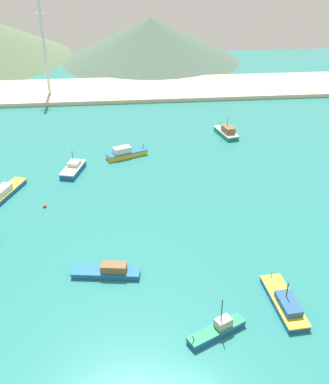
{
  "coord_description": "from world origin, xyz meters",
  "views": [
    {
      "loc": [
        -7.24,
        -34.74,
        46.21
      ],
      "look_at": [
        0.43,
        41.93,
        2.64
      ],
      "focal_mm": 43.35,
      "sensor_mm": 36.0,
      "label": 1
    }
  ],
  "objects_px": {
    "fishing_boat_10": "(5,191)",
    "fishing_boat_7": "(285,302)",
    "fishing_boat_12": "(108,271)",
    "radio_tower": "(44,47)",
    "fishing_boat_2": "(73,169)",
    "fishing_boat_9": "(126,153)",
    "fishing_boat_11": "(227,132)",
    "buoy_1": "(45,207)",
    "fishing_boat_13": "(218,330)"
  },
  "relations": [
    {
      "from": "fishing_boat_10",
      "to": "fishing_boat_7",
      "type": "bearing_deg",
      "value": -38.66
    },
    {
      "from": "fishing_boat_12",
      "to": "radio_tower",
      "type": "distance_m",
      "value": 93.06
    },
    {
      "from": "fishing_boat_2",
      "to": "fishing_boat_9",
      "type": "bearing_deg",
      "value": 29.91
    },
    {
      "from": "fishing_boat_11",
      "to": "buoy_1",
      "type": "bearing_deg",
      "value": -143.34
    },
    {
      "from": "fishing_boat_11",
      "to": "fishing_boat_12",
      "type": "height_order",
      "value": "fishing_boat_11"
    },
    {
      "from": "fishing_boat_2",
      "to": "fishing_boat_10",
      "type": "xyz_separation_m",
      "value": [
        -12.77,
        -8.92,
        -0.0
      ]
    },
    {
      "from": "radio_tower",
      "to": "fishing_boat_10",
      "type": "bearing_deg",
      "value": -91.54
    },
    {
      "from": "fishing_boat_12",
      "to": "buoy_1",
      "type": "relative_size",
      "value": 13.91
    },
    {
      "from": "fishing_boat_12",
      "to": "fishing_boat_13",
      "type": "xyz_separation_m",
      "value": [
        14.36,
        -13.38,
        -0.04
      ]
    },
    {
      "from": "fishing_boat_2",
      "to": "fishing_boat_12",
      "type": "relative_size",
      "value": 0.81
    },
    {
      "from": "fishing_boat_9",
      "to": "buoy_1",
      "type": "bearing_deg",
      "value": -127.07
    },
    {
      "from": "fishing_boat_7",
      "to": "fishing_boat_13",
      "type": "bearing_deg",
      "value": -158.37
    },
    {
      "from": "fishing_boat_2",
      "to": "fishing_boat_9",
      "type": "xyz_separation_m",
      "value": [
        11.63,
        6.69,
        0.17
      ]
    },
    {
      "from": "fishing_boat_9",
      "to": "fishing_boat_13",
      "type": "relative_size",
      "value": 1.19
    },
    {
      "from": "fishing_boat_11",
      "to": "buoy_1",
      "type": "height_order",
      "value": "fishing_boat_11"
    },
    {
      "from": "buoy_1",
      "to": "fishing_boat_13",
      "type": "bearing_deg",
      "value": -52.6
    },
    {
      "from": "radio_tower",
      "to": "fishing_boat_11",
      "type": "bearing_deg",
      "value": -37.07
    },
    {
      "from": "fishing_boat_10",
      "to": "fishing_boat_11",
      "type": "xyz_separation_m",
      "value": [
        50.67,
        25.85,
        0.23
      ]
    },
    {
      "from": "fishing_boat_2",
      "to": "buoy_1",
      "type": "xyz_separation_m",
      "value": [
        -4.43,
        -14.57,
        -0.66
      ]
    },
    {
      "from": "buoy_1",
      "to": "fishing_boat_2",
      "type": "bearing_deg",
      "value": 73.09
    },
    {
      "from": "radio_tower",
      "to": "fishing_boat_2",
      "type": "bearing_deg",
      "value": -78.39
    },
    {
      "from": "fishing_boat_7",
      "to": "fishing_boat_13",
      "type": "relative_size",
      "value": 1.33
    },
    {
      "from": "fishing_boat_7",
      "to": "fishing_boat_9",
      "type": "relative_size",
      "value": 1.12
    },
    {
      "from": "fishing_boat_7",
      "to": "fishing_boat_11",
      "type": "distance_m",
      "value": 62.37
    },
    {
      "from": "fishing_boat_9",
      "to": "fishing_boat_10",
      "type": "distance_m",
      "value": 28.97
    },
    {
      "from": "fishing_boat_12",
      "to": "radio_tower",
      "type": "xyz_separation_m",
      "value": [
        -18.89,
        89.91,
        14.86
      ]
    },
    {
      "from": "fishing_boat_9",
      "to": "fishing_boat_11",
      "type": "xyz_separation_m",
      "value": [
        26.26,
        10.24,
        0.06
      ]
    },
    {
      "from": "fishing_boat_9",
      "to": "fishing_boat_11",
      "type": "relative_size",
      "value": 1.09
    },
    {
      "from": "fishing_boat_2",
      "to": "buoy_1",
      "type": "relative_size",
      "value": 11.33
    },
    {
      "from": "buoy_1",
      "to": "radio_tower",
      "type": "xyz_separation_m",
      "value": [
        -6.65,
        68.51,
        15.47
      ]
    },
    {
      "from": "fishing_boat_9",
      "to": "radio_tower",
      "type": "distance_m",
      "value": 54.43
    },
    {
      "from": "fishing_boat_2",
      "to": "fishing_boat_9",
      "type": "relative_size",
      "value": 0.87
    },
    {
      "from": "fishing_boat_13",
      "to": "radio_tower",
      "type": "bearing_deg",
      "value": 107.84
    },
    {
      "from": "fishing_boat_13",
      "to": "buoy_1",
      "type": "height_order",
      "value": "fishing_boat_13"
    },
    {
      "from": "fishing_boat_10",
      "to": "fishing_boat_11",
      "type": "distance_m",
      "value": 56.88
    },
    {
      "from": "fishing_boat_13",
      "to": "radio_tower",
      "type": "height_order",
      "value": "radio_tower"
    },
    {
      "from": "fishing_boat_12",
      "to": "buoy_1",
      "type": "xyz_separation_m",
      "value": [
        -12.23,
        21.4,
        -0.62
      ]
    },
    {
      "from": "fishing_boat_9",
      "to": "fishing_boat_12",
      "type": "distance_m",
      "value": 42.84
    },
    {
      "from": "fishing_boat_9",
      "to": "fishing_boat_10",
      "type": "height_order",
      "value": "fishing_boat_9"
    },
    {
      "from": "fishing_boat_2",
      "to": "fishing_boat_11",
      "type": "height_order",
      "value": "fishing_boat_11"
    },
    {
      "from": "fishing_boat_12",
      "to": "fishing_boat_7",
      "type": "bearing_deg",
      "value": -20.44
    },
    {
      "from": "fishing_boat_2",
      "to": "fishing_boat_11",
      "type": "bearing_deg",
      "value": 24.07
    },
    {
      "from": "fishing_boat_11",
      "to": "fishing_boat_13",
      "type": "height_order",
      "value": "fishing_boat_13"
    },
    {
      "from": "fishing_boat_12",
      "to": "fishing_boat_13",
      "type": "relative_size",
      "value": 1.27
    },
    {
      "from": "fishing_boat_13",
      "to": "buoy_1",
      "type": "bearing_deg",
      "value": 127.4
    },
    {
      "from": "fishing_boat_13",
      "to": "buoy_1",
      "type": "xyz_separation_m",
      "value": [
        -26.59,
        34.78,
        -0.57
      ]
    },
    {
      "from": "fishing_boat_11",
      "to": "fishing_boat_13",
      "type": "relative_size",
      "value": 1.09
    },
    {
      "from": "fishing_boat_11",
      "to": "fishing_boat_12",
      "type": "relative_size",
      "value": 0.86
    },
    {
      "from": "fishing_boat_7",
      "to": "fishing_boat_12",
      "type": "height_order",
      "value": "fishing_boat_7"
    },
    {
      "from": "fishing_boat_9",
      "to": "fishing_boat_2",
      "type": "bearing_deg",
      "value": -150.09
    }
  ]
}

